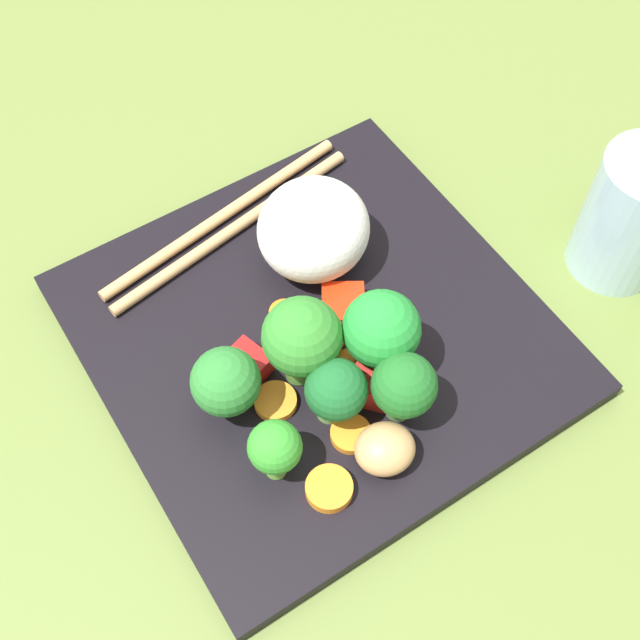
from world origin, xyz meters
The scene contains 21 objects.
ground_plane centered at (0.00, 0.00, -1.00)cm, with size 110.00×110.00×2.00cm, color olive.
square_plate centered at (0.00, 0.00, 0.69)cm, with size 28.45×28.45×1.39cm, color black.
rice_mound centered at (4.99, -3.42, 4.46)cm, with size 7.97×7.59×6.15cm, color white.
broccoli_floret_0 centered at (-6.48, 7.64, 4.18)cm, with size 3.24×3.24×4.64cm.
broccoli_floret_1 centered at (-5.70, 2.70, 4.46)cm, with size 3.84×3.84×5.23cm.
broccoli_floret_2 centered at (-1.44, 7.71, 4.60)cm, with size 4.29×4.29×5.49cm.
broccoli_floret_3 centered at (-8.05, -0.57, 4.93)cm, with size 4.01×4.01×5.87cm.
broccoli_floret_4 centered at (-4.49, -1.64, 5.59)cm, with size 4.88×4.88×6.92cm.
broccoli_floret_5 centered at (-2.13, 2.60, 5.67)cm, with size 4.97×4.97×7.09cm.
carrot_slice_0 centered at (-9.58, 6.01, 1.78)cm, with size 2.85×2.85×0.80cm, color orange.
carrot_slice_1 centered at (2.06, 1.12, 1.70)cm, with size 2.09×2.09×0.64cm, color orange.
carrot_slice_2 centered at (-7.50, 2.81, 1.69)cm, with size 2.55×2.55×0.61cm, color orange.
carrot_slice_3 centered at (-2.93, 5.29, 1.68)cm, with size 2.71×2.71×0.59cm, color orange.
carrot_slice_4 centered at (-3.76, 0.29, 1.68)cm, with size 2.53×2.53×0.60cm, color orange.
pepper_chunk_0 centered at (-0.12, 5.63, 2.23)cm, with size 2.62×2.83×1.69cm, color red.
pepper_chunk_1 centered at (-0.43, -2.23, 2.16)cm, with size 2.84×3.06×1.55cm, color red.
pepper_chunk_3 centered at (-5.86, 0.39, 2.50)cm, with size 2.44×2.54×2.23cm, color red.
chicken_piece_0 centered at (-9.82, 2.08, 2.73)cm, with size 3.70×3.38×2.68cm, color tan.
chicken_piece_1 centered at (-1.22, -0.34, 2.43)cm, with size 3.06×2.41×2.08cm, color tan.
chopstick_pair centered at (10.82, -0.36, 1.81)cm, with size 4.54×21.06×0.84cm.
drinking_glass centered at (-7.10, -21.19, 4.93)cm, with size 6.58×6.58×9.87cm, color silver.
Camera 1 is at (-23.41, 16.78, 48.50)cm, focal length 46.52 mm.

